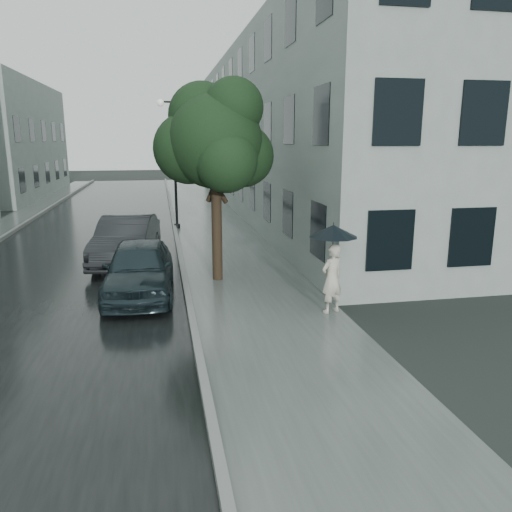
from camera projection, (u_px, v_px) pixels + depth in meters
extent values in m
plane|color=black|center=(271.00, 334.00, 10.48)|extent=(120.00, 120.00, 0.00)
cube|color=slate|center=(217.00, 232.00, 22.00)|extent=(3.50, 60.00, 0.01)
cube|color=slate|center=(175.00, 232.00, 21.65)|extent=(0.15, 60.00, 0.15)
cube|color=black|center=(92.00, 237.00, 21.02)|extent=(6.85, 60.00, 0.00)
cube|color=slate|center=(2.00, 238.00, 20.36)|extent=(0.15, 60.00, 0.15)
cube|color=gray|center=(291.00, 131.00, 29.11)|extent=(7.00, 36.00, 9.00)
cube|color=black|center=(232.00, 130.00, 28.47)|extent=(0.08, 32.40, 7.20)
cube|color=black|center=(44.00, 139.00, 36.36)|extent=(0.08, 16.20, 6.40)
imported|color=beige|center=(332.00, 279.00, 11.64)|extent=(0.71, 0.61, 1.64)
cylinder|color=black|center=(333.00, 254.00, 11.54)|extent=(0.02, 0.02, 0.80)
cone|color=black|center=(333.00, 231.00, 11.41)|extent=(1.46, 1.46, 0.28)
cylinder|color=black|center=(334.00, 224.00, 11.38)|extent=(0.02, 0.02, 0.08)
cylinder|color=black|center=(332.00, 272.00, 11.63)|extent=(0.03, 0.03, 0.06)
cylinder|color=#332619|center=(217.00, 230.00, 14.30)|extent=(0.29, 0.29, 2.94)
sphere|color=#1A3518|center=(215.00, 141.00, 13.74)|extent=(2.60, 2.60, 2.60)
sphere|color=#1A3518|center=(242.00, 156.00, 14.26)|extent=(1.80, 1.80, 1.80)
sphere|color=#1A3518|center=(189.00, 148.00, 14.04)|extent=(2.01, 2.01, 2.01)
sphere|color=#1A3518|center=(226.00, 161.00, 13.22)|extent=(1.69, 1.69, 1.69)
sphere|color=#1A3518|center=(202.00, 116.00, 14.09)|extent=(1.90, 1.90, 1.90)
sphere|color=#1A3518|center=(234.00, 107.00, 13.44)|extent=(1.62, 1.62, 1.62)
cylinder|color=black|center=(175.00, 167.00, 22.43)|extent=(0.12, 0.12, 5.59)
cylinder|color=black|center=(177.00, 226.00, 23.04)|extent=(0.28, 0.28, 0.20)
cylinder|color=black|center=(167.00, 102.00, 21.68)|extent=(0.51, 0.21, 0.08)
sphere|color=silver|center=(160.00, 103.00, 21.57)|extent=(0.32, 0.32, 0.32)
imported|color=#18252A|center=(139.00, 268.00, 12.97)|extent=(1.86, 4.31, 1.45)
imported|color=black|center=(127.00, 240.00, 16.44)|extent=(2.21, 4.83, 1.54)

